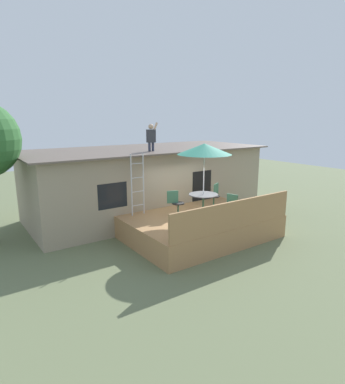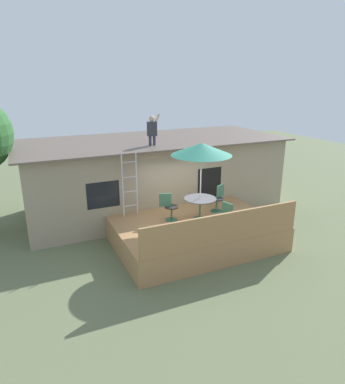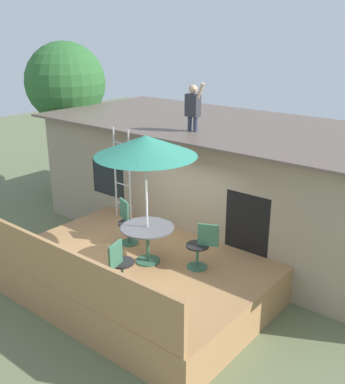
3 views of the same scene
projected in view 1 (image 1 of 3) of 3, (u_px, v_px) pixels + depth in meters
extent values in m
plane|color=#66704C|center=(198.00, 236.00, 11.75)|extent=(40.00, 40.00, 0.00)
cube|color=gray|center=(147.00, 182.00, 14.31)|extent=(10.00, 4.00, 2.86)
cube|color=#66564C|center=(147.00, 149.00, 13.99)|extent=(10.50, 4.50, 0.06)
cube|color=black|center=(113.00, 196.00, 11.26)|extent=(1.10, 0.03, 0.90)
cube|color=black|center=(201.00, 194.00, 13.63)|extent=(1.00, 0.03, 2.00)
cube|color=#A87A4C|center=(198.00, 226.00, 11.66)|extent=(5.10, 3.66, 0.80)
cube|color=#A87A4C|center=(235.00, 215.00, 10.05)|extent=(5.00, 0.08, 0.90)
cylinder|color=#33664C|center=(203.00, 214.00, 11.69)|extent=(0.48, 0.48, 0.03)
cylinder|color=#33664C|center=(203.00, 204.00, 11.61)|extent=(0.07, 0.07, 0.71)
cylinder|color=#4C4C51|center=(203.00, 194.00, 11.53)|extent=(1.04, 1.04, 0.03)
cylinder|color=silver|center=(204.00, 182.00, 11.42)|extent=(0.04, 0.04, 2.40)
cone|color=#338C72|center=(204.00, 149.00, 11.17)|extent=(1.90, 1.90, 0.38)
cylinder|color=silver|center=(132.00, 185.00, 11.26)|extent=(0.04, 0.04, 2.20)
cylinder|color=silver|center=(144.00, 184.00, 11.53)|extent=(0.04, 0.04, 2.20)
cylinder|color=silver|center=(138.00, 205.00, 11.56)|extent=(0.48, 0.03, 0.03)
cylinder|color=silver|center=(138.00, 192.00, 11.45)|extent=(0.48, 0.03, 0.03)
cylinder|color=silver|center=(137.00, 178.00, 11.34)|extent=(0.48, 0.03, 0.03)
cylinder|color=silver|center=(137.00, 163.00, 11.23)|extent=(0.48, 0.03, 0.03)
cylinder|color=#33384C|center=(149.00, 147.00, 12.64)|extent=(0.10, 0.10, 0.34)
cylinder|color=#33384C|center=(153.00, 147.00, 12.73)|extent=(0.10, 0.10, 0.34)
cube|color=#333338|center=(151.00, 136.00, 12.59)|extent=(0.32, 0.20, 0.50)
sphere|color=tan|center=(151.00, 127.00, 12.51)|extent=(0.20, 0.20, 0.20)
cylinder|color=tan|center=(155.00, 128.00, 12.62)|extent=(0.26, 0.08, 0.44)
cylinder|color=#33664C|center=(178.00, 215.00, 11.49)|extent=(0.40, 0.40, 0.02)
cylinder|color=#33664C|center=(178.00, 210.00, 11.44)|extent=(0.06, 0.06, 0.44)
cylinder|color=black|center=(178.00, 203.00, 11.39)|extent=(0.44, 0.44, 0.04)
cube|color=#33664C|center=(173.00, 197.00, 11.29)|extent=(0.39, 0.19, 0.44)
cylinder|color=#33664C|center=(214.00, 207.00, 12.52)|extent=(0.40, 0.40, 0.02)
cylinder|color=#33664C|center=(214.00, 202.00, 12.47)|extent=(0.06, 0.06, 0.44)
cylinder|color=black|center=(214.00, 196.00, 12.42)|extent=(0.44, 0.44, 0.04)
cube|color=#33664C|center=(216.00, 189.00, 12.54)|extent=(0.38, 0.21, 0.44)
cylinder|color=#33664C|center=(226.00, 219.00, 11.07)|extent=(0.40, 0.40, 0.02)
cylinder|color=#33664C|center=(227.00, 213.00, 11.02)|extent=(0.06, 0.06, 0.44)
cylinder|color=black|center=(227.00, 207.00, 10.96)|extent=(0.44, 0.44, 0.04)
cube|color=#33664C|center=(232.00, 201.00, 10.78)|extent=(0.14, 0.40, 0.44)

